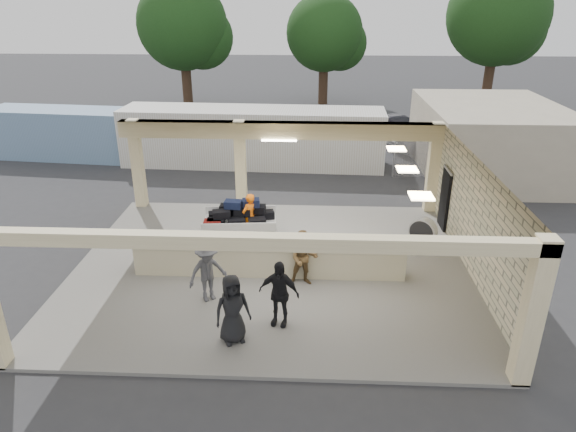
{
  "coord_description": "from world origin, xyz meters",
  "views": [
    {
      "loc": [
        1.19,
        -13.89,
        7.86
      ],
      "look_at": [
        0.49,
        1.0,
        1.37
      ],
      "focal_mm": 32.0,
      "sensor_mm": 36.0,
      "label": 1
    }
  ],
  "objects_px": {
    "drum_fan": "(423,232)",
    "container_blue": "(81,134)",
    "baggage_counter": "(269,260)",
    "car_white_a": "(435,137)",
    "passenger_c": "(208,272)",
    "car_dark": "(398,129)",
    "baggage_handler": "(250,217)",
    "car_white_b": "(489,137)",
    "passenger_d": "(232,309)",
    "container_white": "(253,137)",
    "luggage_cart": "(239,218)",
    "passenger_a": "(304,258)",
    "passenger_b": "(279,293)"
  },
  "relations": [
    {
      "from": "car_white_a",
      "to": "container_blue",
      "type": "height_order",
      "value": "container_blue"
    },
    {
      "from": "passenger_d",
      "to": "car_white_a",
      "type": "distance_m",
      "value": 19.26
    },
    {
      "from": "drum_fan",
      "to": "passenger_b",
      "type": "xyz_separation_m",
      "value": [
        -4.47,
        -4.55,
        0.35
      ]
    },
    {
      "from": "luggage_cart",
      "to": "container_white",
      "type": "bearing_deg",
      "value": 87.91
    },
    {
      "from": "car_dark",
      "to": "luggage_cart",
      "type": "bearing_deg",
      "value": -164.53
    },
    {
      "from": "drum_fan",
      "to": "container_blue",
      "type": "bearing_deg",
      "value": -178.43
    },
    {
      "from": "baggage_counter",
      "to": "passenger_b",
      "type": "bearing_deg",
      "value": -79.63
    },
    {
      "from": "luggage_cart",
      "to": "car_white_b",
      "type": "bearing_deg",
      "value": 39.82
    },
    {
      "from": "luggage_cart",
      "to": "passenger_c",
      "type": "xyz_separation_m",
      "value": [
        -0.33,
        -3.8,
        0.08
      ]
    },
    {
      "from": "baggage_handler",
      "to": "passenger_d",
      "type": "xyz_separation_m",
      "value": [
        0.23,
        -5.52,
        0.05
      ]
    },
    {
      "from": "baggage_counter",
      "to": "car_white_a",
      "type": "distance_m",
      "value": 16.14
    },
    {
      "from": "car_white_b",
      "to": "car_dark",
      "type": "distance_m",
      "value": 4.97
    },
    {
      "from": "luggage_cart",
      "to": "passenger_d",
      "type": "relative_size",
      "value": 1.45
    },
    {
      "from": "baggage_counter",
      "to": "car_white_b",
      "type": "distance_m",
      "value": 18.13
    },
    {
      "from": "baggage_counter",
      "to": "passenger_b",
      "type": "height_order",
      "value": "passenger_b"
    },
    {
      "from": "baggage_counter",
      "to": "passenger_d",
      "type": "height_order",
      "value": "passenger_d"
    },
    {
      "from": "drum_fan",
      "to": "container_blue",
      "type": "xyz_separation_m",
      "value": [
        -15.54,
        9.75,
        0.6
      ]
    },
    {
      "from": "baggage_counter",
      "to": "passenger_d",
      "type": "relative_size",
      "value": 4.63
    },
    {
      "from": "luggage_cart",
      "to": "passenger_b",
      "type": "height_order",
      "value": "passenger_b"
    },
    {
      "from": "drum_fan",
      "to": "car_white_b",
      "type": "height_order",
      "value": "car_white_b"
    },
    {
      "from": "luggage_cart",
      "to": "baggage_handler",
      "type": "relative_size",
      "value": 1.53
    },
    {
      "from": "luggage_cart",
      "to": "container_blue",
      "type": "bearing_deg",
      "value": 129.55
    },
    {
      "from": "passenger_d",
      "to": "car_white_a",
      "type": "bearing_deg",
      "value": 38.07
    },
    {
      "from": "baggage_counter",
      "to": "container_white",
      "type": "height_order",
      "value": "container_white"
    },
    {
      "from": "passenger_a",
      "to": "car_white_a",
      "type": "relative_size",
      "value": 0.34
    },
    {
      "from": "drum_fan",
      "to": "passenger_b",
      "type": "height_order",
      "value": "passenger_b"
    },
    {
      "from": "luggage_cart",
      "to": "drum_fan",
      "type": "bearing_deg",
      "value": -7.9
    },
    {
      "from": "passenger_a",
      "to": "container_blue",
      "type": "height_order",
      "value": "container_blue"
    },
    {
      "from": "luggage_cart",
      "to": "car_white_b",
      "type": "xyz_separation_m",
      "value": [
        12.09,
        12.13,
        -0.24
      ]
    },
    {
      "from": "luggage_cart",
      "to": "passenger_c",
      "type": "distance_m",
      "value": 3.82
    },
    {
      "from": "drum_fan",
      "to": "passenger_a",
      "type": "xyz_separation_m",
      "value": [
        -3.89,
        -2.58,
        0.3
      ]
    },
    {
      "from": "container_white",
      "to": "luggage_cart",
      "type": "bearing_deg",
      "value": -84.45
    },
    {
      "from": "drum_fan",
      "to": "passenger_c",
      "type": "xyz_separation_m",
      "value": [
        -6.46,
        -3.52,
        0.32
      ]
    },
    {
      "from": "passenger_c",
      "to": "car_dark",
      "type": "relative_size",
      "value": 0.42
    },
    {
      "from": "car_white_a",
      "to": "car_white_b",
      "type": "xyz_separation_m",
      "value": [
        3.02,
        0.41,
        -0.07
      ]
    },
    {
      "from": "baggage_counter",
      "to": "baggage_handler",
      "type": "relative_size",
      "value": 4.88
    },
    {
      "from": "car_dark",
      "to": "container_white",
      "type": "relative_size",
      "value": 0.32
    },
    {
      "from": "car_white_a",
      "to": "car_dark",
      "type": "height_order",
      "value": "car_white_a"
    },
    {
      "from": "container_blue",
      "to": "baggage_handler",
      "type": "bearing_deg",
      "value": -38.83
    },
    {
      "from": "passenger_b",
      "to": "container_white",
      "type": "xyz_separation_m",
      "value": [
        -2.14,
        13.58,
        0.39
      ]
    },
    {
      "from": "baggage_counter",
      "to": "car_white_b",
      "type": "bearing_deg",
      "value": 53.09
    },
    {
      "from": "baggage_handler",
      "to": "passenger_c",
      "type": "distance_m",
      "value": 3.81
    },
    {
      "from": "passenger_b",
      "to": "passenger_d",
      "type": "distance_m",
      "value": 1.29
    },
    {
      "from": "passenger_a",
      "to": "passenger_d",
      "type": "height_order",
      "value": "passenger_d"
    },
    {
      "from": "car_white_a",
      "to": "car_dark",
      "type": "distance_m",
      "value": 2.59
    },
    {
      "from": "container_blue",
      "to": "car_dark",
      "type": "bearing_deg",
      "value": 19.44
    },
    {
      "from": "drum_fan",
      "to": "baggage_handler",
      "type": "distance_m",
      "value": 5.77
    },
    {
      "from": "passenger_a",
      "to": "passenger_b",
      "type": "xyz_separation_m",
      "value": [
        -0.58,
        -1.97,
        0.05
      ]
    },
    {
      "from": "passenger_c",
      "to": "passenger_d",
      "type": "xyz_separation_m",
      "value": [
        0.93,
        -1.77,
        0.03
      ]
    },
    {
      "from": "drum_fan",
      "to": "car_dark",
      "type": "height_order",
      "value": "car_dark"
    }
  ]
}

